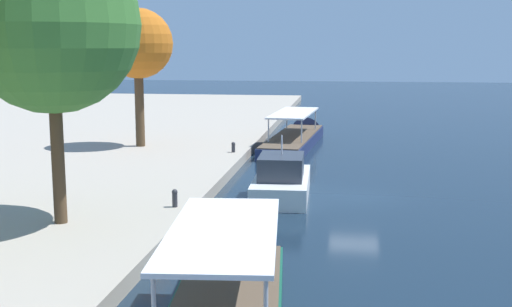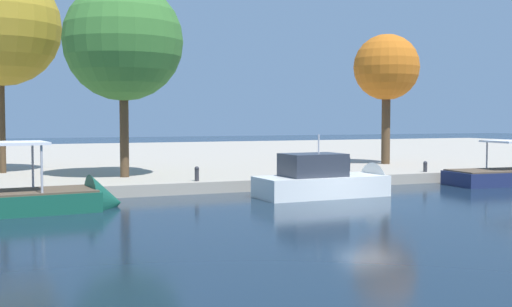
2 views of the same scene
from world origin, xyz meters
TOP-DOWN VIEW (x-y plane):
  - ground_plane at (0.00, 0.00)m, footprint 220.00×220.00m
  - motor_yacht_1 at (0.25, 3.72)m, footprint 7.75×2.93m
  - tour_boat_2 at (17.25, 4.41)m, footprint 15.23×3.97m
  - mooring_bollard_0 at (-5.71, 7.85)m, footprint 0.25×0.25m
  - mooring_bollard_1 at (9.30, 7.91)m, footprint 0.27×0.27m
  - tree_1 at (-8.51, 11.92)m, footprint 6.78×6.78m
  - tree_2 at (11.04, 14.83)m, footprint 4.83×4.83m

SIDE VIEW (x-z plane):
  - ground_plane at x=0.00m, z-range 0.00..0.00m
  - tour_boat_2 at x=17.25m, z-range -1.53..2.23m
  - motor_yacht_1 at x=0.25m, z-range -1.41..2.69m
  - mooring_bollard_1 at x=9.30m, z-range 0.65..1.34m
  - mooring_bollard_0 at x=-5.71m, z-range 0.65..1.45m
  - tree_2 at x=11.04m, z-range 2.86..12.40m
  - tree_1 at x=-8.51m, z-range 3.06..14.20m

